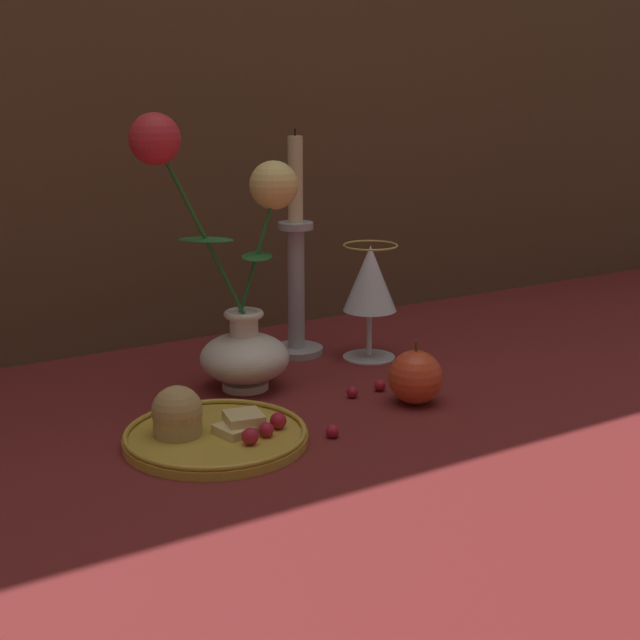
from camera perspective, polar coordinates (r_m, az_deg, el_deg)
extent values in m
plane|color=maroon|center=(1.16, -0.39, -4.82)|extent=(2.40, 2.40, 0.00)
cylinder|color=silver|center=(1.19, -4.80, -4.16)|extent=(0.06, 0.06, 0.01)
ellipsoid|color=silver|center=(1.18, -4.84, -2.42)|extent=(0.12, 0.12, 0.07)
cylinder|color=silver|center=(1.17, -4.89, -0.49)|extent=(0.04, 0.04, 0.04)
torus|color=silver|center=(1.16, -4.91, 0.39)|extent=(0.05, 0.05, 0.01)
cylinder|color=#23662D|center=(1.12, -7.59, 5.67)|extent=(0.12, 0.01, 0.23)
ellipsoid|color=#23662D|center=(1.12, -7.31, 5.12)|extent=(0.08, 0.08, 0.00)
sphere|color=red|center=(1.08, -10.53, 11.32)|extent=(0.06, 0.06, 0.06)
cylinder|color=#23662D|center=(1.16, -3.95, 4.51)|extent=(0.06, 0.01, 0.16)
ellipsoid|color=#23662D|center=(1.16, -4.05, 4.10)|extent=(0.07, 0.08, 0.00)
sphere|color=#EFD67A|center=(1.17, -2.99, 8.62)|extent=(0.06, 0.06, 0.06)
cylinder|color=gold|center=(1.02, -6.68, -7.52)|extent=(0.21, 0.21, 0.01)
torus|color=gold|center=(1.02, -6.70, -7.11)|extent=(0.21, 0.21, 0.01)
cylinder|color=tan|center=(1.02, -9.10, -6.51)|extent=(0.05, 0.05, 0.03)
sphere|color=tan|center=(1.01, -9.13, -5.77)|extent=(0.06, 0.06, 0.06)
cube|color=#DBBC7A|center=(1.02, -5.37, -6.98)|extent=(0.05, 0.05, 0.01)
cube|color=#DBBC7A|center=(1.02, -4.89, -6.23)|extent=(0.05, 0.05, 0.01)
sphere|color=#AD192D|center=(0.98, -4.50, -7.44)|extent=(0.02, 0.02, 0.02)
sphere|color=#AD192D|center=(1.00, -3.46, -7.02)|extent=(0.02, 0.02, 0.02)
sphere|color=#AD192D|center=(1.03, -2.69, -6.45)|extent=(0.02, 0.02, 0.02)
cylinder|color=silver|center=(1.32, 3.15, -2.33)|extent=(0.08, 0.08, 0.00)
cylinder|color=silver|center=(1.31, 3.17, -0.82)|extent=(0.01, 0.01, 0.07)
cone|color=silver|center=(1.29, 3.22, 2.69)|extent=(0.08, 0.08, 0.10)
cone|color=#E5CC66|center=(1.29, 3.21, 2.07)|extent=(0.07, 0.07, 0.07)
torus|color=gold|center=(1.28, 3.25, 4.79)|extent=(0.08, 0.08, 0.00)
cylinder|color=#A3A3A8|center=(1.34, -1.51, -1.95)|extent=(0.08, 0.08, 0.01)
cylinder|color=#A3A3A8|center=(1.31, -1.54, 1.99)|extent=(0.02, 0.02, 0.18)
cylinder|color=#A3A3A8|center=(1.30, -1.57, 6.05)|extent=(0.05, 0.05, 0.01)
cylinder|color=beige|center=(1.29, -1.59, 8.97)|extent=(0.02, 0.02, 0.12)
cylinder|color=black|center=(1.28, -1.61, 11.92)|extent=(0.00, 0.00, 0.01)
sphere|color=#D14223|center=(1.13, 6.13, -3.66)|extent=(0.07, 0.07, 0.07)
cylinder|color=#4C3319|center=(1.12, 6.18, -1.69)|extent=(0.00, 0.00, 0.01)
sphere|color=#AD192D|center=(1.15, 2.09, -4.64)|extent=(0.02, 0.02, 0.02)
sphere|color=#AD192D|center=(1.18, 3.86, -4.20)|extent=(0.02, 0.02, 0.02)
sphere|color=#AD192D|center=(1.03, 0.80, -7.13)|extent=(0.02, 0.02, 0.02)
sphere|color=#AD192D|center=(1.20, 5.34, -3.94)|extent=(0.01, 0.01, 0.01)
sphere|color=#AD192D|center=(1.14, -9.45, -5.01)|extent=(0.02, 0.02, 0.02)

